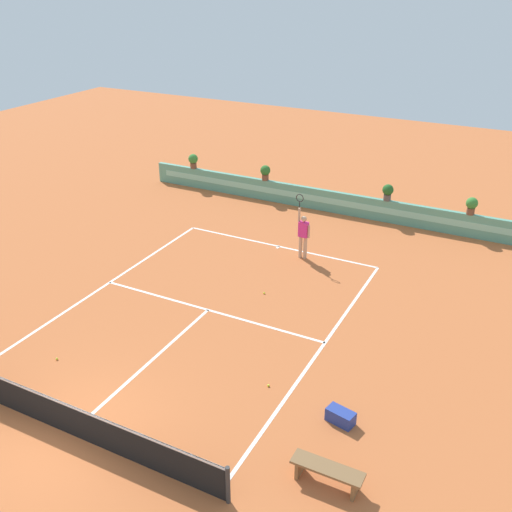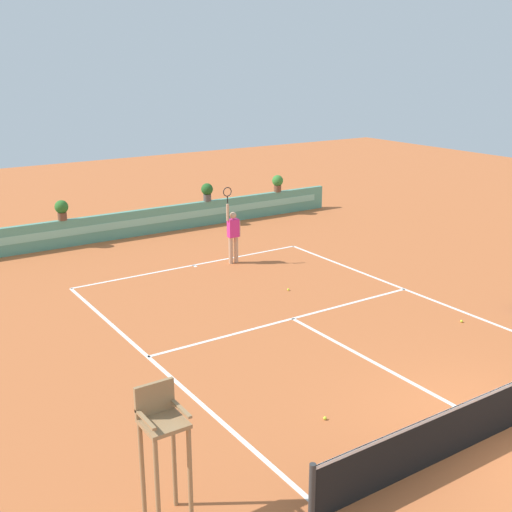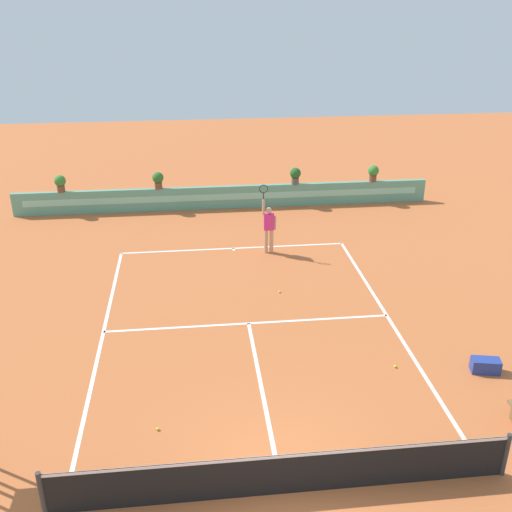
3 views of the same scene
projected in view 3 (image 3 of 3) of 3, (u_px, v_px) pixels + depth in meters
ground_plane at (250, 331)px, 16.88m from camera, size 60.00×60.00×0.00m
court_lines at (248, 318)px, 17.53m from camera, size 8.32×11.94×0.01m
net at (283, 473)px, 11.23m from camera, size 8.92×0.10×1.00m
back_wall_barrier at (225, 197)px, 26.09m from camera, size 18.00×0.21×1.00m
gear_bag at (485, 365)px, 15.01m from camera, size 0.76×0.50×0.36m
tennis_player at (269, 226)px, 21.46m from camera, size 0.62×0.24×2.58m
tennis_ball_near_baseline at (280, 292)px, 18.97m from camera, size 0.07×0.07×0.07m
tennis_ball_mid_court at (395, 366)px, 15.22m from camera, size 0.07×0.07×0.07m
tennis_ball_by_sideline at (158, 429)px, 13.06m from camera, size 0.07×0.07×0.07m
potted_plant_far_left at (60, 182)px, 25.00m from camera, size 0.48×0.48×0.72m
potted_plant_right at (295, 175)px, 26.04m from camera, size 0.48×0.48×0.72m
potted_plant_far_right at (373, 172)px, 26.40m from camera, size 0.48×0.48×0.72m
potted_plant_left at (158, 179)px, 25.42m from camera, size 0.48×0.48×0.72m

